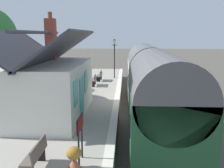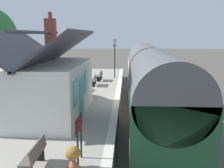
{
  "view_description": "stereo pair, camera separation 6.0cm",
  "coord_description": "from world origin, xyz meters",
  "px_view_note": "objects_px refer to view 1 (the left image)",
  "views": [
    {
      "loc": [
        -14.96,
        0.63,
        5.07
      ],
      "look_at": [
        1.11,
        1.5,
        1.96
      ],
      "focal_mm": 41.1,
      "sensor_mm": 36.0,
      "label": 1
    },
    {
      "loc": [
        -14.96,
        0.57,
        5.07
      ],
      "look_at": [
        1.11,
        1.5,
        1.96
      ],
      "focal_mm": 41.1,
      "sensor_mm": 36.0,
      "label": 2
    }
  ],
  "objects_px": {
    "bench_platform_end": "(94,80)",
    "train": "(151,83)",
    "bench_near_building": "(100,75)",
    "planter_edge_near": "(74,157)",
    "planter_edge_far": "(60,89)",
    "station_sign_board": "(80,127)",
    "planter_bench_right": "(88,76)",
    "bench_by_lamp": "(36,155)",
    "lamp_post_platform": "(114,51)",
    "station_building": "(42,86)"
  },
  "relations": [
    {
      "from": "train",
      "to": "planter_bench_right",
      "type": "relative_size",
      "value": 21.08
    },
    {
      "from": "bench_by_lamp",
      "to": "planter_bench_right",
      "type": "distance_m",
      "value": 16.9
    },
    {
      "from": "planter_edge_near",
      "to": "planter_edge_far",
      "type": "distance_m",
      "value": 10.52
    },
    {
      "from": "planter_bench_right",
      "to": "station_sign_board",
      "type": "relative_size",
      "value": 0.49
    },
    {
      "from": "train",
      "to": "bench_near_building",
      "type": "bearing_deg",
      "value": 27.49
    },
    {
      "from": "planter_edge_near",
      "to": "station_sign_board",
      "type": "relative_size",
      "value": 0.46
    },
    {
      "from": "bench_near_building",
      "to": "station_sign_board",
      "type": "height_order",
      "value": "station_sign_board"
    },
    {
      "from": "bench_platform_end",
      "to": "bench_by_lamp",
      "type": "bearing_deg",
      "value": 179.42
    },
    {
      "from": "planter_bench_right",
      "to": "planter_edge_near",
      "type": "height_order",
      "value": "planter_edge_near"
    },
    {
      "from": "planter_edge_far",
      "to": "station_sign_board",
      "type": "relative_size",
      "value": 0.43
    },
    {
      "from": "station_sign_board",
      "to": "bench_platform_end",
      "type": "bearing_deg",
      "value": 5.17
    },
    {
      "from": "bench_near_building",
      "to": "bench_platform_end",
      "type": "height_order",
      "value": "same"
    },
    {
      "from": "bench_platform_end",
      "to": "train",
      "type": "bearing_deg",
      "value": -141.21
    },
    {
      "from": "planter_bench_right",
      "to": "planter_edge_far",
      "type": "height_order",
      "value": "planter_edge_far"
    },
    {
      "from": "bench_near_building",
      "to": "planter_bench_right",
      "type": "height_order",
      "value": "bench_near_building"
    },
    {
      "from": "train",
      "to": "planter_edge_far",
      "type": "height_order",
      "value": "train"
    },
    {
      "from": "train",
      "to": "bench_platform_end",
      "type": "relative_size",
      "value": 11.49
    },
    {
      "from": "station_building",
      "to": "planter_edge_far",
      "type": "bearing_deg",
      "value": 3.38
    },
    {
      "from": "bench_platform_end",
      "to": "planter_bench_right",
      "type": "distance_m",
      "value": 3.66
    },
    {
      "from": "bench_platform_end",
      "to": "station_sign_board",
      "type": "distance_m",
      "value": 12.88
    },
    {
      "from": "lamp_post_platform",
      "to": "planter_edge_far",
      "type": "bearing_deg",
      "value": 153.39
    },
    {
      "from": "bench_by_lamp",
      "to": "planter_edge_far",
      "type": "xyz_separation_m",
      "value": [
        10.2,
        1.86,
        -0.14
      ]
    },
    {
      "from": "station_building",
      "to": "planter_edge_far",
      "type": "height_order",
      "value": "station_building"
    },
    {
      "from": "station_building",
      "to": "bench_near_building",
      "type": "xyz_separation_m",
      "value": [
        10.08,
        -1.98,
        -1.01
      ]
    },
    {
      "from": "planter_edge_far",
      "to": "lamp_post_platform",
      "type": "bearing_deg",
      "value": -26.61
    },
    {
      "from": "planter_edge_near",
      "to": "station_sign_board",
      "type": "bearing_deg",
      "value": -16.95
    },
    {
      "from": "bench_platform_end",
      "to": "bench_near_building",
      "type": "bearing_deg",
      "value": -6.33
    },
    {
      "from": "train",
      "to": "station_building",
      "type": "distance_m",
      "value": 6.42
    },
    {
      "from": "train",
      "to": "bench_near_building",
      "type": "height_order",
      "value": "train"
    },
    {
      "from": "train",
      "to": "planter_bench_right",
      "type": "height_order",
      "value": "train"
    },
    {
      "from": "bench_platform_end",
      "to": "planter_edge_near",
      "type": "relative_size",
      "value": 1.97
    },
    {
      "from": "planter_bench_right",
      "to": "bench_by_lamp",
      "type": "bearing_deg",
      "value": -177.14
    },
    {
      "from": "planter_bench_right",
      "to": "bench_platform_end",
      "type": "bearing_deg",
      "value": -164.49
    },
    {
      "from": "bench_platform_end",
      "to": "planter_bench_right",
      "type": "bearing_deg",
      "value": 15.51
    },
    {
      "from": "bench_by_lamp",
      "to": "station_sign_board",
      "type": "relative_size",
      "value": 0.9
    },
    {
      "from": "station_building",
      "to": "planter_edge_near",
      "type": "height_order",
      "value": "station_building"
    },
    {
      "from": "train",
      "to": "bench_near_building",
      "type": "xyz_separation_m",
      "value": [
        7.45,
        3.88,
        -0.77
      ]
    },
    {
      "from": "bench_by_lamp",
      "to": "planter_edge_near",
      "type": "distance_m",
      "value": 1.18
    },
    {
      "from": "bench_near_building",
      "to": "planter_edge_far",
      "type": "xyz_separation_m",
      "value": [
        -5.46,
        2.25,
        -0.14
      ]
    },
    {
      "from": "bench_by_lamp",
      "to": "station_sign_board",
      "type": "height_order",
      "value": "station_sign_board"
    },
    {
      "from": "bench_near_building",
      "to": "planter_edge_near",
      "type": "bearing_deg",
      "value": -177.15
    },
    {
      "from": "planter_edge_far",
      "to": "station_sign_board",
      "type": "height_order",
      "value": "station_sign_board"
    },
    {
      "from": "station_building",
      "to": "planter_bench_right",
      "type": "bearing_deg",
      "value": -3.75
    },
    {
      "from": "planter_bench_right",
      "to": "planter_edge_near",
      "type": "relative_size",
      "value": 1.08
    },
    {
      "from": "planter_bench_right",
      "to": "lamp_post_platform",
      "type": "relative_size",
      "value": 0.21
    },
    {
      "from": "planter_bench_right",
      "to": "station_sign_board",
      "type": "distance_m",
      "value": 16.5
    },
    {
      "from": "lamp_post_platform",
      "to": "train",
      "type": "bearing_deg",
      "value": -163.75
    },
    {
      "from": "planter_bench_right",
      "to": "planter_edge_near",
      "type": "distance_m",
      "value": 16.88
    },
    {
      "from": "station_building",
      "to": "planter_edge_far",
      "type": "xyz_separation_m",
      "value": [
        4.62,
        0.27,
        -1.15
      ]
    },
    {
      "from": "bench_by_lamp",
      "to": "planter_edge_far",
      "type": "bearing_deg",
      "value": 10.32
    }
  ]
}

